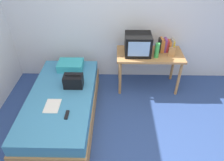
% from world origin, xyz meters
% --- Properties ---
extents(ground_plane, '(8.00, 8.00, 0.00)m').
position_xyz_m(ground_plane, '(0.00, 0.00, 0.00)').
color(ground_plane, '#2D4784').
extents(wall_back, '(5.20, 0.10, 2.60)m').
position_xyz_m(wall_back, '(0.00, 2.00, 1.30)').
color(wall_back, silver).
rests_on(wall_back, ground).
extents(bed, '(1.00, 2.00, 0.46)m').
position_xyz_m(bed, '(-0.81, 0.75, 0.23)').
color(bed, '#B27F4C').
rests_on(bed, ground).
extents(desk, '(1.16, 0.60, 0.72)m').
position_xyz_m(desk, '(0.62, 1.58, 0.63)').
color(desk, '#B27F4C').
rests_on(desk, ground).
extents(tv, '(0.44, 0.39, 0.36)m').
position_xyz_m(tv, '(0.40, 1.56, 0.90)').
color(tv, black).
rests_on(tv, desk).
extents(water_bottle, '(0.08, 0.08, 0.26)m').
position_xyz_m(water_bottle, '(0.71, 1.45, 0.85)').
color(water_bottle, green).
rests_on(water_bottle, desk).
extents(book_row, '(0.27, 0.16, 0.24)m').
position_xyz_m(book_row, '(0.90, 1.67, 0.83)').
color(book_row, black).
rests_on(book_row, desk).
extents(picture_frame, '(0.11, 0.02, 0.16)m').
position_xyz_m(picture_frame, '(0.97, 1.49, 0.80)').
color(picture_frame, '#B27F4C').
rests_on(picture_frame, desk).
extents(pillow, '(0.44, 0.33, 0.13)m').
position_xyz_m(pillow, '(-0.78, 1.46, 0.53)').
color(pillow, '#33A8B7').
rests_on(pillow, bed).
extents(handbag, '(0.30, 0.20, 0.23)m').
position_xyz_m(handbag, '(-0.64, 0.95, 0.56)').
color(handbag, black).
rests_on(handbag, bed).
extents(magazine, '(0.21, 0.29, 0.01)m').
position_xyz_m(magazine, '(-0.87, 0.48, 0.47)').
color(magazine, white).
rests_on(magazine, bed).
extents(remote_dark, '(0.04, 0.16, 0.02)m').
position_xyz_m(remote_dark, '(-0.63, 0.30, 0.47)').
color(remote_dark, black).
rests_on(remote_dark, bed).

